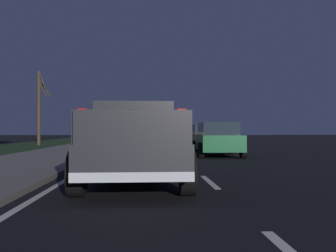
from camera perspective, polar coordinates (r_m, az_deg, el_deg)
ground at (r=27.18m, az=0.40°, el=-3.10°), size 144.00×144.00×0.00m
sidewalk_shoulder at (r=27.48m, az=-11.57°, el=-2.93°), size 108.00×4.00×0.12m
grass_verge at (r=28.70m, az=-21.49°, el=-2.92°), size 108.00×6.00×0.01m
lane_markings at (r=28.74m, az=-4.85°, el=-2.95°), size 108.00×3.54×0.01m
pickup_truck at (r=9.34m, az=-4.80°, el=-1.93°), size 5.48×2.40×1.87m
sedan_tan at (r=40.19m, az=-3.18°, el=-1.15°), size 4.44×2.09×1.54m
sedan_green at (r=19.03m, az=6.85°, el=-1.82°), size 4.43×2.07×1.54m
sedan_black at (r=25.52m, az=5.10°, el=-1.50°), size 4.45×2.10×1.54m
bare_tree_far at (r=34.15m, az=-17.44°, el=2.63°), size 1.12×1.03×5.93m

